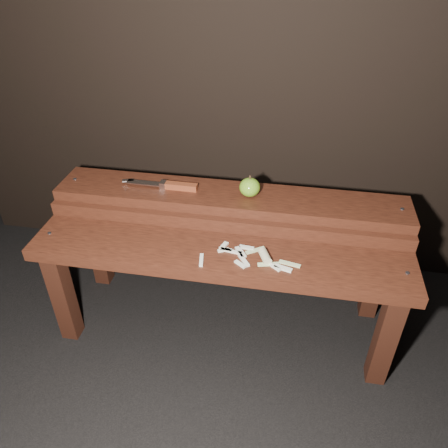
% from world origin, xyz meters
% --- Properties ---
extents(ground, '(60.00, 60.00, 0.00)m').
position_xyz_m(ground, '(0.00, 0.00, 0.00)').
color(ground, black).
extents(bench_front_tier, '(1.20, 0.20, 0.42)m').
position_xyz_m(bench_front_tier, '(0.00, -0.06, 0.35)').
color(bench_front_tier, black).
rests_on(bench_front_tier, ground).
extents(bench_rear_tier, '(1.20, 0.21, 0.50)m').
position_xyz_m(bench_rear_tier, '(0.00, 0.17, 0.41)').
color(bench_rear_tier, black).
rests_on(bench_rear_tier, ground).
extents(apple, '(0.07, 0.07, 0.07)m').
position_xyz_m(apple, '(0.07, 0.17, 0.53)').
color(apple, '#65961F').
rests_on(apple, bench_rear_tier).
extents(knife, '(0.27, 0.04, 0.02)m').
position_xyz_m(knife, '(-0.20, 0.17, 0.51)').
color(knife, maroon).
rests_on(knife, bench_rear_tier).
extents(apple_scraps, '(0.31, 0.13, 0.03)m').
position_xyz_m(apple_scraps, '(0.12, -0.06, 0.43)').
color(apple_scraps, beige).
rests_on(apple_scraps, bench_front_tier).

